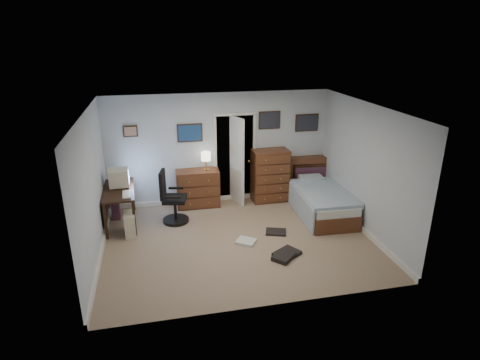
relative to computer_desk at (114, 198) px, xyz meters
name	(u,v)px	position (x,y,z in m)	size (l,w,h in m)	color
floor	(238,240)	(2.29, -1.20, -0.59)	(5.00, 4.00, 0.02)	tan
computer_desk	(114,198)	(0.00, 0.00, 0.00)	(0.68, 1.34, 0.76)	black
crt_monitor	(119,178)	(0.11, 0.15, 0.36)	(0.41, 0.38, 0.36)	beige
keyboard	(127,194)	(0.27, -0.35, 0.19)	(0.15, 0.40, 0.02)	beige
pc_tower	(130,224)	(0.29, -0.55, -0.36)	(0.23, 0.43, 0.45)	beige
office_chair	(172,203)	(1.13, -0.14, -0.15)	(0.64, 0.64, 1.11)	black
media_stack	(115,201)	(-0.03, 0.24, -0.18)	(0.16, 0.16, 0.82)	maroon
low_dresser	(198,188)	(1.75, 0.57, -0.16)	(0.95, 0.47, 0.84)	brown
table_lamp	(206,157)	(1.95, 0.57, 0.56)	(0.22, 0.22, 0.41)	gold
doorway	(232,155)	(2.64, 1.07, 0.42)	(0.96, 1.12, 2.05)	black
tall_dresser	(270,175)	(3.42, 0.55, 0.02)	(0.82, 0.49, 1.21)	brown
headboard_bookcase	(311,175)	(4.48, 0.66, -0.08)	(1.08, 0.34, 0.95)	brown
bed	(321,202)	(4.28, -0.46, -0.29)	(1.08, 1.92, 0.62)	brown
wall_posters	(244,126)	(2.86, 0.78, 1.16)	(4.38, 0.04, 0.60)	#331E11
floor_clutter	(276,248)	(2.89, -1.71, -0.55)	(1.12, 1.39, 0.08)	silver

